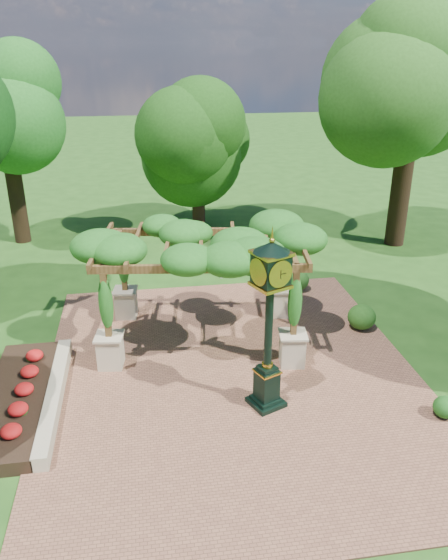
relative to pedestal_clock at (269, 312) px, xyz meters
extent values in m
plane|color=#1E4714|center=(-0.61, 0.42, -2.62)|extent=(120.00, 120.00, 0.00)
cube|color=brown|center=(-0.61, 1.42, -2.60)|extent=(10.00, 12.00, 0.04)
cube|color=#C6B793|center=(-5.21, 0.92, -2.42)|extent=(0.35, 5.00, 0.40)
cube|color=red|center=(-6.11, 0.92, -2.44)|extent=(1.50, 5.00, 0.36)
cube|color=black|center=(0.00, 0.00, -2.52)|extent=(1.01, 1.01, 0.11)
cube|color=black|center=(0.00, 0.00, -2.01)|extent=(0.63, 0.63, 0.86)
cube|color=gold|center=(0.00, 0.00, -1.62)|extent=(0.70, 0.70, 0.04)
cylinder|color=black|center=(0.00, 0.00, -0.38)|extent=(0.25, 0.25, 2.20)
cube|color=black|center=(0.00, 0.00, 1.06)|extent=(0.88, 0.88, 0.67)
cylinder|color=beige|center=(0.13, -0.31, 1.06)|extent=(0.54, 0.25, 0.57)
cone|color=black|center=(0.00, 0.00, 1.59)|extent=(1.13, 1.13, 0.24)
sphere|color=gold|center=(0.00, 0.00, 1.73)|extent=(0.13, 0.13, 0.13)
cube|color=beige|center=(-3.86, 2.40, -2.13)|extent=(0.74, 0.74, 0.91)
cube|color=brown|center=(-3.86, 2.40, -0.69)|extent=(0.18, 0.18, 1.86)
cube|color=beige|center=(1.13, 1.73, -2.13)|extent=(0.74, 0.74, 0.91)
cube|color=brown|center=(1.13, 1.73, -0.69)|extent=(0.18, 0.18, 1.86)
cube|color=beige|center=(-3.46, 5.39, -2.13)|extent=(0.74, 0.74, 0.91)
cube|color=brown|center=(-3.46, 5.39, -0.69)|extent=(0.18, 0.18, 1.86)
cube|color=beige|center=(1.53, 4.72, -2.13)|extent=(0.74, 0.74, 0.91)
cube|color=brown|center=(1.53, 4.72, -0.69)|extent=(0.18, 0.18, 1.86)
cube|color=brown|center=(-1.37, 2.06, 0.32)|extent=(5.81, 0.92, 0.22)
cube|color=brown|center=(-0.96, 5.06, 0.32)|extent=(5.81, 0.92, 0.22)
ellipsoid|color=#1F5A19|center=(-1.17, 3.56, 0.59)|extent=(6.27, 4.37, 1.01)
cube|color=gray|center=(0.28, 8.43, -2.57)|extent=(0.70, 0.70, 0.10)
cylinder|color=gray|center=(0.28, 8.43, -2.10)|extent=(0.36, 0.36, 0.94)
cylinder|color=gray|center=(0.28, 8.43, -1.61)|extent=(0.66, 0.66, 0.05)
ellipsoid|color=#1A5017|center=(4.13, -1.14, -2.32)|extent=(0.62, 0.62, 0.53)
ellipsoid|color=#214E16|center=(3.83, 3.39, -2.19)|extent=(1.05, 1.05, 0.79)
ellipsoid|color=#275819|center=(2.65, 6.54, -2.20)|extent=(1.10, 1.10, 0.77)
cylinder|color=black|center=(-8.19, 13.72, -1.01)|extent=(0.70, 0.70, 3.23)
ellipsoid|color=#1C5919|center=(-8.19, 13.72, 3.16)|extent=(3.70, 3.70, 5.10)
cylinder|color=#311D13|center=(-0.07, 14.20, -1.43)|extent=(0.61, 0.61, 2.38)
ellipsoid|color=#183F0F|center=(-0.07, 14.20, 1.65)|extent=(4.36, 4.36, 3.77)
cylinder|color=black|center=(8.37, 10.80, -0.43)|extent=(0.84, 0.84, 4.39)
ellipsoid|color=#234E16|center=(8.37, 10.80, 5.23)|extent=(5.38, 5.38, 6.93)
camera|label=1|loc=(-2.77, -10.94, 5.69)|focal=35.00mm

